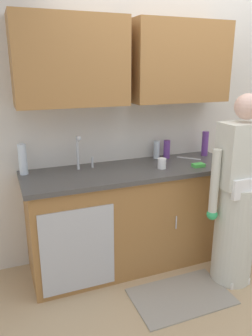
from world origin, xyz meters
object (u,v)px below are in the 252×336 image
knife_on_counter (189,158)px  bottle_dish_liquid (205,144)px  sink (87,175)px  bottle_cleaner_spray (23,159)px  cup_by_sink (162,163)px  bottle_water_short (157,150)px  bottle_water_tall (167,149)px  sponge (198,165)px  person_at_sink (237,207)px

knife_on_counter → bottle_dish_liquid: bearing=-121.7°
sink → bottle_cleaner_spray: sink is taller
bottle_dish_liquid → cup_by_sink: 0.67m
bottle_cleaner_spray → bottle_water_short: bearing=2.0°
bottle_cleaner_spray → sink: bearing=-19.3°
bottle_water_short → knife_on_counter: size_ratio=0.74×
bottle_water_tall → sponge: bearing=-71.7°
person_at_sink → bottle_dish_liquid: 0.83m
knife_on_counter → cup_by_sink: bearing=72.5°
knife_on_counter → sponge: size_ratio=2.18×
bottle_water_short → sink: bearing=-164.0°
knife_on_counter → sponge: (-0.07, -0.28, 0.01)m
bottle_water_tall → sponge: size_ratio=1.64×
person_at_sink → bottle_cleaner_spray: bearing=154.8°
bottle_water_short → sponge: size_ratio=1.61×
bottle_cleaner_spray → cup_by_sink: bottle_cleaner_spray is taller
sink → bottle_water_tall: (0.87, 0.19, 0.10)m
sponge → bottle_dish_liquid: bearing=48.6°
cup_by_sink → knife_on_counter: bearing=26.2°
bottle_cleaner_spray → sponge: size_ratio=2.39×
bottle_cleaner_spray → sponge: bearing=-13.5°
bottle_water_short → knife_on_counter: bottle_water_short is taller
person_at_sink → bottle_water_short: size_ratio=9.13×
person_at_sink → bottle_water_short: 0.95m
person_at_sink → sponge: 0.50m
person_at_sink → cup_by_sink: (-0.46, 0.48, 0.29)m
knife_on_counter → sink: bearing=51.3°
bottle_dish_liquid → bottle_water_short: bearing=171.0°
bottle_water_short → bottle_dish_liquid: size_ratio=0.72×
person_at_sink → knife_on_counter: 0.73m
bottle_dish_liquid → sponge: bearing=-131.4°
person_at_sink → bottle_dish_liquid: person_at_sink is taller
bottle_cleaner_spray → cup_by_sink: (1.16, -0.28, -0.08)m
sink → sponge: (0.99, -0.18, 0.03)m
cup_by_sink → sponge: (0.33, -0.08, -0.03)m
person_at_sink → sponge: (-0.13, 0.41, 0.26)m
sink → person_at_sink: size_ratio=0.31×
sink → knife_on_counter: (1.07, 0.09, 0.02)m
bottle_water_tall → knife_on_counter: size_ratio=0.75×
bottle_water_tall → bottle_water_short: bearing=164.2°
bottle_cleaner_spray → cup_by_sink: size_ratio=2.81×
sink → cup_by_sink: 0.67m
cup_by_sink → knife_on_counter: 0.45m
bottle_water_tall → bottle_water_short: bottle_water_tall is taller
bottle_water_tall → bottle_water_short: (-0.10, 0.03, -0.00)m
bottle_cleaner_spray → bottle_water_tall: bearing=0.7°
bottle_water_tall → cup_by_sink: bottle_water_tall is taller
bottle_water_tall → bottle_dish_liquid: bottle_dish_liquid is taller
person_at_sink → bottle_cleaner_spray: 1.83m
sponge → cup_by_sink: bearing=166.8°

